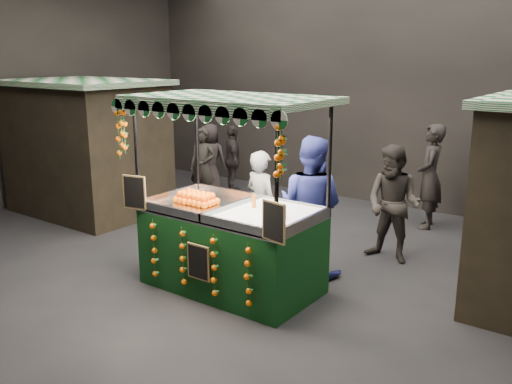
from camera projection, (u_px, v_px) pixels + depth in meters
The scene contains 12 objects.
ground at pixel (230, 276), 7.89m from camera, with size 12.00×12.00×0.00m, color black.
market_hall at pixel (227, 30), 7.07m from camera, with size 12.10×10.10×5.05m.
neighbour_stall_left at pixel (87, 146), 10.87m from camera, with size 3.00×2.20×2.60m.
juice_stall at pixel (230, 232), 7.29m from camera, with size 2.66×1.56×2.57m.
vendor_grey at pixel (261, 205), 8.40m from camera, with size 0.69×0.54×1.69m.
vendor_blue at pixel (311, 206), 7.81m from camera, with size 1.02×0.82×2.00m.
shopper_0 at pixel (203, 167), 11.47m from camera, with size 0.66×0.50×1.62m.
shopper_1 at pixel (393, 204), 8.29m from camera, with size 0.92×0.74×1.79m.
shopper_2 at pixel (233, 160), 12.37m from camera, with size 0.93×0.88×1.54m.
shopper_3 at pixel (510, 181), 9.76m from camera, with size 1.08×1.33×1.79m.
shopper_4 at pixel (210, 159), 12.37m from camera, with size 0.89×0.71×1.58m.
shopper_6 at pixel (430, 177), 9.90m from camera, with size 0.63×0.79×1.89m.
Camera 1 is at (4.64, -5.73, 3.09)m, focal length 38.82 mm.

